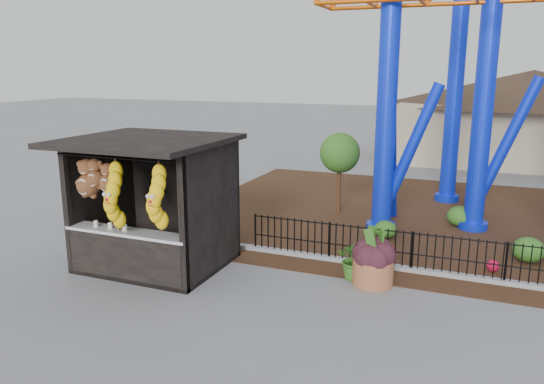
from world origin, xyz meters
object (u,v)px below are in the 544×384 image
at_px(prize_booth, 147,206).
at_px(potted_plant, 356,259).
at_px(terracotta_planter, 373,272).
at_px(roller_coaster, 536,3).

height_order(prize_booth, potted_plant, prize_booth).
height_order(prize_booth, terracotta_planter, prize_booth).
relative_size(prize_booth, terracotta_planter, 3.89).
xyz_separation_m(prize_booth, roller_coaster, (8.13, 7.33, 4.91)).
bearing_deg(roller_coaster, potted_plant, -119.39).
distance_m(roller_coaster, terracotta_planter, 9.30).
bearing_deg(potted_plant, terracotta_planter, -41.01).
bearing_deg(roller_coaster, terracotta_planter, -115.60).
distance_m(prize_booth, terracotta_planter, 5.37).
distance_m(terracotta_planter, potted_plant, 0.50).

